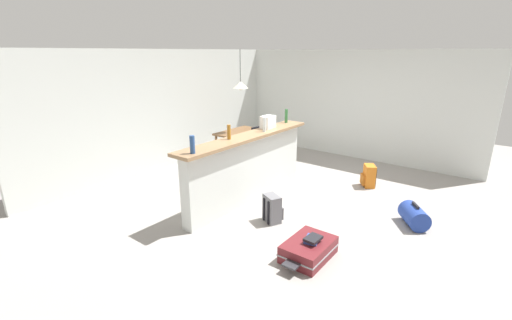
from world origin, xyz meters
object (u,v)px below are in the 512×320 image
object	(u,v)px
grocery_bag	(268,122)
backpack_orange	(369,176)
bottle_green	(286,116)
pendant_lamp	(240,85)
backpack_grey	(272,209)
bottle_blue	(192,145)
dining_chair_near_partition	(262,146)
bottle_clear	(264,125)
book_stack	(313,239)
suitcase_flat_maroon	(309,249)
duffel_bag_blue	(414,216)
dining_table	(242,136)
bottle_amber	(229,132)

from	to	relation	value
grocery_bag	backpack_orange	size ratio (longest dim) A/B	0.62
bottle_green	pendant_lamp	distance (m)	1.47
bottle_green	backpack_grey	distance (m)	2.14
bottle_blue	dining_chair_near_partition	world-z (taller)	bottle_blue
grocery_bag	pendant_lamp	distance (m)	1.70
dining_chair_near_partition	pendant_lamp	distance (m)	1.40
bottle_clear	dining_chair_near_partition	bearing A→B (deg)	38.15
bottle_blue	pendant_lamp	bearing A→B (deg)	28.25
bottle_clear	book_stack	distance (m)	2.32
suitcase_flat_maroon	dining_chair_near_partition	bearing A→B (deg)	46.28
bottle_blue	pendant_lamp	size ratio (longest dim) A/B	0.29
suitcase_flat_maroon	backpack_orange	bearing A→B (deg)	5.63
suitcase_flat_maroon	backpack_orange	distance (m)	2.80
bottle_blue	grocery_bag	distance (m)	1.91
pendant_lamp	backpack_grey	size ratio (longest dim) A/B	2.03
bottle_blue	duffel_bag_blue	size ratio (longest dim) A/B	0.43
bottle_clear	duffel_bag_blue	size ratio (longest dim) A/B	0.43
bottle_clear	bottle_green	world-z (taller)	bottle_green
dining_chair_near_partition	backpack_grey	xyz separation A→B (m)	(-1.86, -1.58, -0.31)
bottle_blue	duffel_bag_blue	xyz separation A→B (m)	(2.03, -2.42, -1.12)
dining_chair_near_partition	book_stack	bearing A→B (deg)	-133.02
bottle_clear	suitcase_flat_maroon	xyz separation A→B (m)	(-1.29, -1.63, -1.15)
bottle_green	dining_table	world-z (taller)	bottle_green
backpack_orange	book_stack	xyz separation A→B (m)	(-2.76, -0.31, 0.05)
bottle_blue	dining_table	world-z (taller)	bottle_blue
dining_table	dining_chair_near_partition	size ratio (longest dim) A/B	1.18
bottle_green	backpack_orange	distance (m)	1.93
grocery_bag	dining_chair_near_partition	bearing A→B (deg)	41.83
backpack_grey	bottle_clear	bearing A→B (deg)	43.12
bottle_amber	dining_chair_near_partition	xyz separation A→B (m)	(1.85, 0.73, -0.74)
backpack_orange	book_stack	world-z (taller)	backpack_orange
bottle_amber	suitcase_flat_maroon	world-z (taller)	bottle_amber
backpack_grey	bottle_green	bearing A→B (deg)	27.27
grocery_bag	book_stack	world-z (taller)	grocery_bag
bottle_clear	backpack_grey	bearing A→B (deg)	-136.88
backpack_grey	book_stack	bearing A→B (deg)	-117.49
bottle_clear	bottle_amber	bearing A→B (deg)	171.02
bottle_blue	suitcase_flat_maroon	distance (m)	2.02
bottle_clear	grocery_bag	size ratio (longest dim) A/B	0.93
dining_table	suitcase_flat_maroon	distance (m)	3.94
grocery_bag	book_stack	bearing A→B (deg)	-130.60
bottle_clear	bottle_blue	bearing A→B (deg)	-179.40
bottle_green	bottle_blue	bearing A→B (deg)	-176.75
bottle_green	suitcase_flat_maroon	xyz separation A→B (m)	(-2.16, -1.75, -1.16)
grocery_bag	suitcase_flat_maroon	bearing A→B (deg)	-131.62
grocery_bag	backpack_orange	xyz separation A→B (m)	(1.23, -1.47, -1.05)
dining_table	suitcase_flat_maroon	world-z (taller)	dining_table
bottle_clear	grocery_bag	bearing A→B (deg)	23.83
dining_chair_near_partition	book_stack	distance (m)	3.45
dining_table	suitcase_flat_maroon	size ratio (longest dim) A/B	1.33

